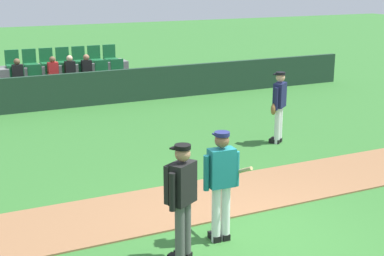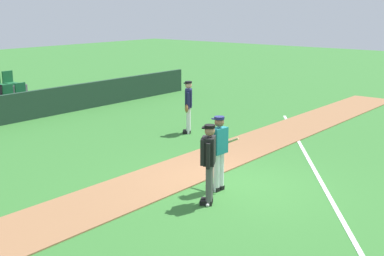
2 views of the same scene
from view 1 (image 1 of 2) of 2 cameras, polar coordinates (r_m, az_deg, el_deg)
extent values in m
plane|color=#33702D|center=(8.96, 5.57, -11.22)|extent=(80.00, 80.00, 0.00)
cube|color=#936642|center=(10.30, 0.68, -7.41)|extent=(28.00, 1.84, 0.03)
cube|color=#1E3828|center=(17.81, -11.50, 3.84)|extent=(20.00, 0.16, 1.08)
cube|color=slate|center=(19.27, -12.52, 3.46)|extent=(4.45, 2.10, 0.30)
cube|color=slate|center=(18.79, -12.28, 4.27)|extent=(4.35, 0.85, 0.40)
cube|color=#196033|center=(18.35, -17.27, 4.46)|extent=(0.44, 0.40, 0.08)
cube|color=#196033|center=(18.52, -17.43, 5.33)|extent=(0.44, 0.08, 0.50)
cube|color=black|center=(18.35, -17.36, 5.40)|extent=(0.32, 0.22, 0.52)
sphere|color=brown|center=(18.29, -17.45, 6.48)|extent=(0.20, 0.20, 0.20)
cube|color=#196033|center=(18.43, -15.58, 4.63)|extent=(0.44, 0.40, 0.08)
cube|color=#196033|center=(18.61, -15.76, 5.50)|extent=(0.44, 0.08, 0.50)
cube|color=#196033|center=(18.54, -13.90, 4.80)|extent=(0.44, 0.40, 0.08)
cube|color=#196033|center=(18.71, -14.10, 5.66)|extent=(0.44, 0.08, 0.50)
cube|color=red|center=(18.53, -14.00, 5.74)|extent=(0.32, 0.22, 0.52)
sphere|color=brown|center=(18.48, -14.07, 6.81)|extent=(0.20, 0.20, 0.20)
cube|color=#196033|center=(18.65, -12.25, 4.97)|extent=(0.44, 0.40, 0.08)
cube|color=#196033|center=(18.82, -12.45, 5.82)|extent=(0.44, 0.08, 0.50)
cube|color=black|center=(18.65, -12.34, 5.90)|extent=(0.32, 0.22, 0.52)
sphere|color=beige|center=(18.60, -12.40, 6.96)|extent=(0.20, 0.20, 0.20)
cube|color=#196033|center=(18.78, -10.62, 5.13)|extent=(0.44, 0.40, 0.08)
cube|color=#196033|center=(18.95, -10.83, 5.97)|extent=(0.44, 0.08, 0.50)
cube|color=black|center=(18.78, -10.70, 6.05)|extent=(0.32, 0.22, 0.52)
sphere|color=#9E7051|center=(18.73, -10.76, 7.11)|extent=(0.20, 0.20, 0.20)
cube|color=#196033|center=(18.93, -9.01, 5.28)|extent=(0.44, 0.40, 0.08)
cube|color=#196033|center=(19.10, -9.23, 6.12)|extent=(0.44, 0.08, 0.50)
cube|color=#196033|center=(19.09, -7.42, 5.42)|extent=(0.44, 0.40, 0.08)
cube|color=#196033|center=(19.26, -7.66, 6.25)|extent=(0.44, 0.08, 0.50)
cube|color=slate|center=(19.54, -12.95, 5.83)|extent=(4.35, 0.85, 0.40)
cube|color=#196033|center=(19.11, -17.76, 6.05)|extent=(0.44, 0.40, 0.08)
cube|color=#196033|center=(19.29, -17.92, 6.87)|extent=(0.44, 0.08, 0.50)
cube|color=#196033|center=(19.20, -16.13, 6.21)|extent=(0.44, 0.40, 0.08)
cube|color=#196033|center=(19.38, -16.30, 7.03)|extent=(0.44, 0.08, 0.50)
cube|color=#196033|center=(19.29, -14.52, 6.37)|extent=(0.44, 0.40, 0.08)
cube|color=#196033|center=(19.47, -14.70, 7.18)|extent=(0.44, 0.08, 0.50)
cube|color=#196033|center=(19.41, -12.92, 6.52)|extent=(0.44, 0.40, 0.08)
cube|color=#196033|center=(19.58, -13.11, 7.33)|extent=(0.44, 0.08, 0.50)
cube|color=#196033|center=(19.53, -11.34, 6.66)|extent=(0.44, 0.40, 0.08)
cube|color=#196033|center=(19.71, -11.55, 7.46)|extent=(0.44, 0.08, 0.50)
cube|color=#196033|center=(19.67, -9.79, 6.80)|extent=(0.44, 0.40, 0.08)
cube|color=#196033|center=(19.85, -10.00, 7.59)|extent=(0.44, 0.08, 0.50)
cube|color=#196033|center=(19.83, -8.25, 6.93)|extent=(0.44, 0.40, 0.08)
cube|color=#196033|center=(20.00, -8.47, 7.72)|extent=(0.44, 0.08, 0.50)
cylinder|color=white|center=(8.67, 2.48, -8.82)|extent=(0.14, 0.14, 0.90)
cylinder|color=white|center=(8.74, 3.44, -8.65)|extent=(0.14, 0.14, 0.90)
cube|color=black|center=(8.89, 2.29, -11.03)|extent=(0.13, 0.27, 0.10)
cube|color=black|center=(8.95, 3.23, -10.84)|extent=(0.13, 0.27, 0.10)
cube|color=#197075|center=(8.43, 3.03, -4.07)|extent=(0.41, 0.24, 0.60)
cylinder|color=#197075|center=(8.34, 1.47, -4.62)|extent=(0.09, 0.09, 0.55)
cylinder|color=#197075|center=(8.55, 4.55, -4.17)|extent=(0.09, 0.09, 0.55)
sphere|color=brown|center=(8.29, 3.08, -1.27)|extent=(0.22, 0.22, 0.22)
cylinder|color=#191E4C|center=(8.27, 3.09, -0.61)|extent=(0.23, 0.23, 0.06)
cube|color=#191E4C|center=(8.36, 2.79, -0.63)|extent=(0.19, 0.13, 0.02)
cylinder|color=tan|center=(8.67, 4.24, -4.59)|extent=(0.25, 0.79, 0.41)
cylinder|color=#4C4C4C|center=(8.05, -1.25, -10.81)|extent=(0.14, 0.14, 0.90)
cylinder|color=#4C4C4C|center=(8.17, -0.59, -10.40)|extent=(0.14, 0.14, 0.90)
cube|color=black|center=(8.38, -0.93, -12.76)|extent=(0.23, 0.29, 0.10)
cube|color=black|center=(7.81, -0.94, -5.65)|extent=(0.46, 0.39, 0.60)
cylinder|color=black|center=(7.64, -2.03, -6.55)|extent=(0.09, 0.09, 0.55)
cylinder|color=black|center=(8.02, 0.09, -5.45)|extent=(0.09, 0.09, 0.55)
sphere|color=#9E7051|center=(7.67, -0.96, -2.65)|extent=(0.22, 0.22, 0.22)
cylinder|color=black|center=(7.64, -0.96, -1.93)|extent=(0.23, 0.23, 0.06)
cube|color=black|center=(7.70, -1.57, -2.02)|extent=(0.22, 0.19, 0.02)
cube|color=black|center=(7.88, -1.72, -5.46)|extent=(0.42, 0.29, 0.56)
cylinder|color=white|center=(13.77, 8.71, 0.23)|extent=(0.14, 0.14, 0.90)
cylinder|color=white|center=(13.92, 8.93, 0.38)|extent=(0.14, 0.14, 0.90)
cube|color=black|center=(13.90, 8.41, -1.33)|extent=(0.25, 0.28, 0.10)
cube|color=black|center=(14.04, 8.63, -1.16)|extent=(0.25, 0.28, 0.10)
cube|color=#191E47|center=(13.67, 8.95, 3.35)|extent=(0.45, 0.42, 0.60)
cylinder|color=#191E47|center=(13.45, 8.59, 2.94)|extent=(0.09, 0.09, 0.55)
cylinder|color=#191E47|center=(13.91, 9.27, 3.33)|extent=(0.09, 0.09, 0.55)
sphere|color=tan|center=(13.59, 9.02, 5.12)|extent=(0.22, 0.22, 0.22)
cylinder|color=black|center=(13.57, 9.04, 5.53)|extent=(0.23, 0.23, 0.06)
cube|color=black|center=(13.61, 8.63, 5.45)|extent=(0.22, 0.20, 0.02)
ellipsoid|color=brown|center=(13.50, 8.32, 1.91)|extent=(0.23, 0.22, 0.28)
camera|label=2|loc=(5.25, -111.25, -3.61)|focal=47.66mm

